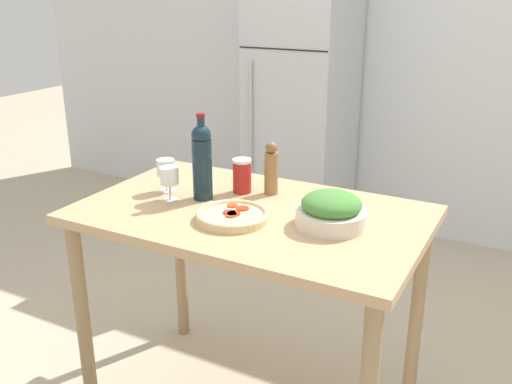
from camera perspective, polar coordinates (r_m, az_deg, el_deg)
The scene contains 10 objects.
wall_back at distance 4.06m, azimuth 14.87°, elevation 13.72°, with size 6.40×0.09×2.60m.
refrigerator at distance 3.94m, azimuth 4.66°, elevation 8.58°, with size 0.60×0.69×1.85m.
prep_counter at distance 2.17m, azimuth -0.49°, elevation -4.84°, with size 1.28×0.79×0.91m.
wine_bottle at distance 2.20m, azimuth -5.42°, elevation 3.19°, with size 0.08×0.08×0.34m.
wine_glass_near at distance 2.22m, azimuth -8.66°, elevation 1.45°, with size 0.07×0.07×0.13m.
wine_glass_far at distance 2.32m, azimuth -9.01°, elevation 2.25°, with size 0.07×0.07×0.13m.
pepper_mill at distance 2.26m, azimuth 1.53°, elevation 2.29°, with size 0.06×0.06×0.21m.
salad_bowl at distance 1.98m, azimuth 7.53°, elevation -1.88°, with size 0.25×0.25×0.13m.
homemade_pizza at distance 2.04m, azimuth -2.37°, elevation -2.37°, with size 0.26×0.26×0.03m.
salt_canister at distance 2.29m, azimuth -1.40°, elevation 1.64°, with size 0.08×0.08×0.14m.
Camera 1 is at (0.94, -1.73, 1.70)m, focal length 40.00 mm.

